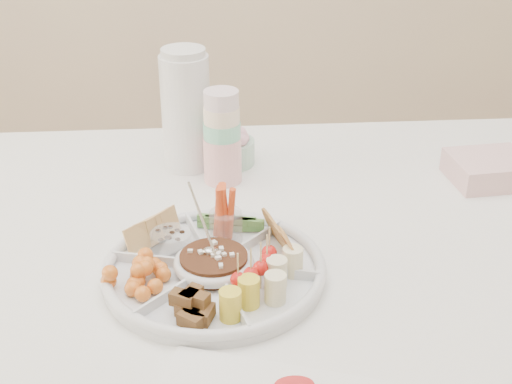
{
  "coord_description": "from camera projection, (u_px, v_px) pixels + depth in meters",
  "views": [
    {
      "loc": [
        -0.09,
        -1.19,
        1.47
      ],
      "look_at": [
        -0.01,
        -0.07,
        0.87
      ],
      "focal_mm": 50.0,
      "sensor_mm": 36.0,
      "label": 1
    }
  ],
  "objects": [
    {
      "name": "pita_raisins",
      "position": [
        161.0,
        231.0,
        1.29
      ],
      "size": [
        0.12,
        0.12,
        0.06
      ],
      "primitive_type": null,
      "rotation": [
        0.0,
        0.0,
        -0.25
      ],
      "color": "tan",
      "rests_on": "party_tray"
    },
    {
      "name": "dining_table",
      "position": [
        259.0,
        374.0,
        1.57
      ],
      "size": [
        1.52,
        1.02,
        0.76
      ],
      "primitive_type": "cube",
      "color": "white",
      "rests_on": "floor"
    },
    {
      "name": "bean_dip",
      "position": [
        214.0,
        263.0,
        1.22
      ],
      "size": [
        0.14,
        0.14,
        0.04
      ],
      "primitive_type": "cylinder",
      "rotation": [
        0.0,
        0.0,
        -0.25
      ],
      "color": "#3A2411",
      "rests_on": "party_tray"
    },
    {
      "name": "granola_chunks",
      "position": [
        195.0,
        306.0,
        1.11
      ],
      "size": [
        0.13,
        0.13,
        0.05
      ],
      "primitive_type": null,
      "rotation": [
        0.0,
        0.0,
        -0.25
      ],
      "color": "#402416",
      "rests_on": "party_tray"
    },
    {
      "name": "thermos",
      "position": [
        186.0,
        108.0,
        1.56
      ],
      "size": [
        0.14,
        0.14,
        0.28
      ],
      "primitive_type": "cylinder",
      "rotation": [
        0.0,
        0.0,
        0.36
      ],
      "color": "white",
      "rests_on": "dining_table"
    },
    {
      "name": "carrot_cucumber",
      "position": [
        229.0,
        209.0,
        1.32
      ],
      "size": [
        0.15,
        0.15,
        0.11
      ],
      "primitive_type": null,
      "rotation": [
        0.0,
        0.0,
        -0.25
      ],
      "color": "#E54D1F",
      "rests_on": "party_tray"
    },
    {
      "name": "banana_tomato",
      "position": [
        273.0,
        277.0,
        1.13
      ],
      "size": [
        0.14,
        0.14,
        0.09
      ],
      "primitive_type": null,
      "rotation": [
        0.0,
        0.0,
        -0.25
      ],
      "color": "#CDC166",
      "rests_on": "party_tray"
    },
    {
      "name": "flower_bowl",
      "position": [
        230.0,
        146.0,
        1.62
      ],
      "size": [
        0.14,
        0.14,
        0.08
      ],
      "primitive_type": "cylinder",
      "rotation": [
        0.0,
        0.0,
        0.27
      ],
      "color": "#B3E5D0",
      "rests_on": "dining_table"
    },
    {
      "name": "napkin_stack",
      "position": [
        489.0,
        169.0,
        1.55
      ],
      "size": [
        0.18,
        0.16,
        0.05
      ],
      "primitive_type": "cube",
      "rotation": [
        0.0,
        0.0,
        0.1
      ],
      "color": "beige",
      "rests_on": "dining_table"
    },
    {
      "name": "party_tray",
      "position": [
        214.0,
        267.0,
        1.23
      ],
      "size": [
        0.46,
        0.46,
        0.04
      ],
      "primitive_type": "cylinder",
      "rotation": [
        0.0,
        0.0,
        -0.25
      ],
      "color": "silver",
      "rests_on": "dining_table"
    },
    {
      "name": "tortillas",
      "position": [
        284.0,
        242.0,
        1.25
      ],
      "size": [
        0.11,
        0.11,
        0.06
      ],
      "primitive_type": null,
      "rotation": [
        0.0,
        0.0,
        -0.25
      ],
      "color": "olive",
      "rests_on": "party_tray"
    },
    {
      "name": "cherries",
      "position": [
        139.0,
        275.0,
        1.18
      ],
      "size": [
        0.14,
        0.14,
        0.05
      ],
      "primitive_type": null,
      "rotation": [
        0.0,
        0.0,
        -0.25
      ],
      "color": "orange",
      "rests_on": "party_tray"
    },
    {
      "name": "cup_stack",
      "position": [
        222.0,
        132.0,
        1.51
      ],
      "size": [
        0.1,
        0.1,
        0.23
      ],
      "primitive_type": "cylinder",
      "rotation": [
        0.0,
        0.0,
        0.26
      ],
      "color": "#CEF6C8",
      "rests_on": "dining_table"
    }
  ]
}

